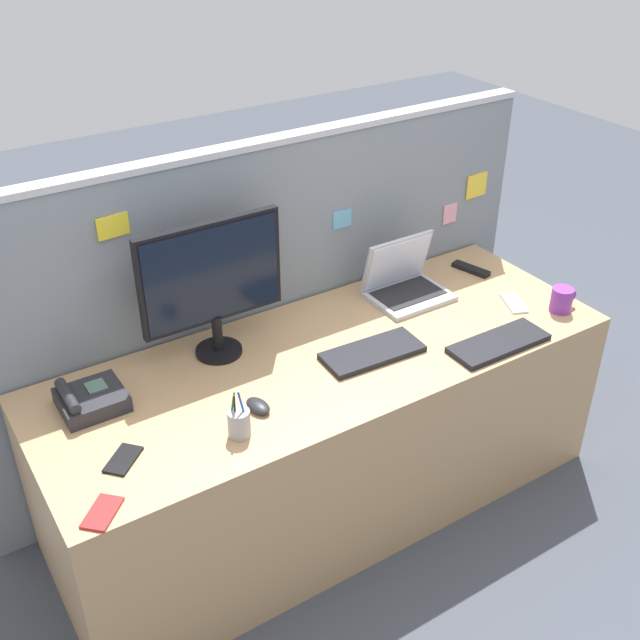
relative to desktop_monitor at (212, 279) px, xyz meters
The scene contains 15 objects.
ground_plane 1.08m from the desktop_monitor, 35.51° to the right, with size 10.00×10.00×0.00m, color #424751.
desk 0.76m from the desktop_monitor, 35.51° to the right, with size 2.12×0.77×0.70m, color tan.
cubicle_divider 0.49m from the desktop_monitor, 31.05° to the left, with size 2.39×0.08×1.38m.
desktop_monitor is the anchor object (origin of this frame).
laptop 0.85m from the desktop_monitor, ahead, with size 0.31×0.25×0.24m.
desk_phone 0.56m from the desktop_monitor, behind, with size 0.21×0.19×0.09m.
keyboard_main 0.63m from the desktop_monitor, 34.98° to the right, with size 0.37×0.16×0.02m, color black.
keyboard_spare 1.06m from the desktop_monitor, 30.58° to the right, with size 0.39×0.15×0.02m, color black.
computer_mouse_right_hand 0.47m from the desktop_monitor, 96.09° to the right, with size 0.06×0.10×0.03m, color #232328.
pen_cup 0.54m from the desktop_monitor, 108.07° to the right, with size 0.07×0.07×0.16m.
cell_phone_red_case 0.88m from the desktop_monitor, 138.59° to the right, with size 0.07×0.13×0.01m, color #B22323.
cell_phone_white_slab 1.23m from the desktop_monitor, 16.15° to the right, with size 0.06×0.16×0.01m, color silver.
cell_phone_black_slab 0.69m from the desktop_monitor, 143.09° to the right, with size 0.07×0.13×0.01m, color black.
tv_remote 1.22m from the desktop_monitor, ahead, with size 0.04×0.17×0.02m, color black.
coffee_mug 1.37m from the desktop_monitor, 20.23° to the right, with size 0.12×0.08×0.10m.
Camera 1 is at (-1.26, -1.92, 2.27)m, focal length 43.31 mm.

